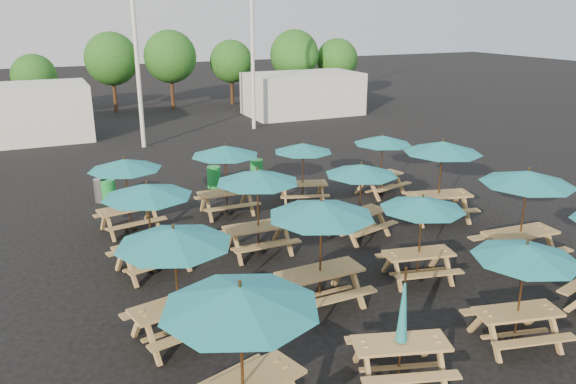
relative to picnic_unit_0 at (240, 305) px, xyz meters
name	(u,v)px	position (x,y,z in m)	size (l,w,h in m)	color
ground	(310,244)	(4.28, 6.23, -2.22)	(120.00, 120.00, 0.00)	black
picnic_unit_0	(240,305)	(0.00, 0.00, 0.00)	(3.02, 3.02, 2.55)	#A7834A
picnic_unit_1	(174,243)	(-0.26, 3.00, -0.13)	(2.69, 2.69, 2.40)	#A7834A
picnic_unit_2	(147,195)	(-0.12, 6.31, -0.19)	(2.66, 2.66, 2.33)	#A7834A
picnic_unit_3	(125,168)	(-0.18, 9.35, -0.26)	(2.45, 2.45, 2.24)	#A7834A
picnic_unit_4	(401,334)	(3.01, 0.12, -1.32)	(2.07, 1.92, 2.17)	#A7834A
picnic_unit_5	(321,214)	(2.95, 3.08, -0.07)	(2.43, 2.43, 2.47)	#A7834A
picnic_unit_6	(257,181)	(2.74, 6.28, -0.17)	(2.25, 2.25, 2.36)	#A7834A
picnic_unit_7	(225,154)	(2.94, 9.58, -0.22)	(2.19, 2.19, 2.29)	#A7834A
picnic_unit_8	(526,257)	(5.74, 0.09, -0.35)	(2.42, 2.42, 2.14)	#A7834A
picnic_unit_9	(422,208)	(5.69, 3.17, -0.35)	(2.40, 2.40, 2.15)	#A7834A
picnic_unit_10	(361,173)	(5.84, 6.15, -0.30)	(2.55, 2.55, 2.20)	#A7834A
picnic_unit_11	(303,151)	(5.68, 9.58, -0.38)	(2.51, 2.51, 2.10)	#A7834A
picnic_unit_13	(527,182)	(8.74, 2.94, -0.04)	(2.52, 2.52, 2.50)	#A7834A
picnic_unit_14	(442,151)	(8.83, 6.34, 0.00)	(2.90, 2.90, 2.54)	#A7834A
picnic_unit_15	(383,143)	(8.64, 9.27, -0.33)	(2.50, 2.50, 2.16)	#A7834A
waste_bin_0	(102,190)	(-0.59, 12.55, -1.81)	(0.50, 0.50, 0.80)	gray
waste_bin_1	(109,191)	(-0.39, 12.36, -1.81)	(0.50, 0.50, 0.80)	#1A9338
waste_bin_2	(214,177)	(3.42, 12.50, -1.81)	(0.50, 0.50, 0.80)	#1A9338
waste_bin_3	(257,170)	(5.24, 12.79, -1.81)	(0.50, 0.50, 0.80)	#1A9338
mast_0	(134,18)	(2.28, 20.23, 3.78)	(0.20, 0.20, 12.00)	silver
mast_1	(252,17)	(8.78, 22.23, 3.78)	(0.20, 0.20, 12.00)	silver
event_tent_0	(5,114)	(-3.72, 24.23, -0.82)	(8.00, 4.00, 2.80)	silver
event_tent_1	(303,94)	(13.28, 25.23, -0.92)	(7.00, 4.00, 2.60)	silver
tree_2	(34,76)	(-2.10, 29.89, 0.41)	(2.59, 2.59, 3.93)	#382314
tree_3	(111,59)	(2.53, 30.95, 1.19)	(3.36, 3.36, 5.09)	#382314
tree_4	(170,57)	(6.18, 30.49, 1.24)	(3.41, 3.41, 5.17)	#382314
tree_5	(231,61)	(10.51, 30.91, 0.76)	(2.94, 2.94, 4.45)	#382314
tree_6	(294,55)	(14.52, 29.13, 1.21)	(3.38, 3.38, 5.13)	#382314
tree_7	(337,59)	(17.91, 29.16, 0.78)	(2.95, 2.95, 4.48)	#382314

